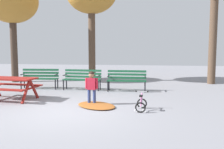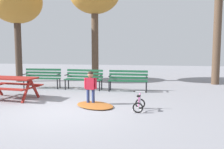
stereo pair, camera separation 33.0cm
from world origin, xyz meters
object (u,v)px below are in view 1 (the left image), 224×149
(picnic_table, at_px, (9,83))
(kids_bicycle, at_px, (141,104))
(park_bench_far_left, at_px, (40,77))
(park_bench_left, at_px, (82,78))
(child_standing, at_px, (92,85))
(park_bench_right, at_px, (127,79))

(picnic_table, relative_size, kids_bicycle, 3.35)
(park_bench_far_left, relative_size, park_bench_left, 1.00)
(child_standing, bearing_deg, kids_bicycle, -19.43)
(picnic_table, relative_size, park_bench_left, 1.20)
(park_bench_left, bearing_deg, child_standing, -70.54)
(park_bench_far_left, distance_m, park_bench_right, 3.81)
(picnic_table, distance_m, park_bench_far_left, 2.43)
(picnic_table, distance_m, child_standing, 3.00)
(park_bench_far_left, xyz_separation_m, park_bench_left, (1.91, -0.08, 0.00))
(kids_bicycle, bearing_deg, picnic_table, 168.00)
(park_bench_right, height_order, kids_bicycle, park_bench_right)
(park_bench_far_left, distance_m, kids_bicycle, 5.60)
(park_bench_left, height_order, child_standing, child_standing)
(picnic_table, xyz_separation_m, child_standing, (2.97, -0.41, 0.04))
(park_bench_left, xyz_separation_m, park_bench_right, (1.89, -0.10, 0.00))
(park_bench_left, xyz_separation_m, kids_bicycle, (2.54, -3.31, -0.31))
(park_bench_left, height_order, kids_bicycle, park_bench_left)
(picnic_table, height_order, park_bench_far_left, park_bench_far_left)
(park_bench_far_left, distance_m, child_standing, 4.05)
(park_bench_right, bearing_deg, kids_bicycle, -78.68)
(park_bench_left, relative_size, child_standing, 1.52)
(park_bench_left, bearing_deg, kids_bicycle, -52.52)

